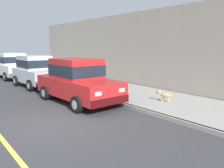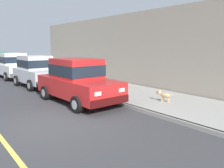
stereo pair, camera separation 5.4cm
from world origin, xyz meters
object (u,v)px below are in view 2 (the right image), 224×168
at_px(car_white_sedan, 13,65).
at_px(dog_tan, 164,95).
at_px(car_red_sedan, 77,80).
at_px(car_silver_hatchback, 36,71).

xyz_separation_m(car_white_sedan, dog_tan, (2.64, -12.64, -0.55)).
bearing_deg(dog_tan, car_red_sedan, 134.41).
relative_size(car_red_sedan, dog_tan, 6.26).
bearing_deg(car_silver_hatchback, dog_tan, -71.39).
height_order(car_red_sedan, car_white_sedan, same).
distance_m(car_red_sedan, dog_tan, 3.80).
relative_size(car_silver_hatchback, car_white_sedan, 0.83).
bearing_deg(car_white_sedan, car_silver_hatchback, -89.56).
height_order(car_red_sedan, car_silver_hatchback, car_red_sedan).
xyz_separation_m(car_silver_hatchback, dog_tan, (2.60, -7.72, -0.55)).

